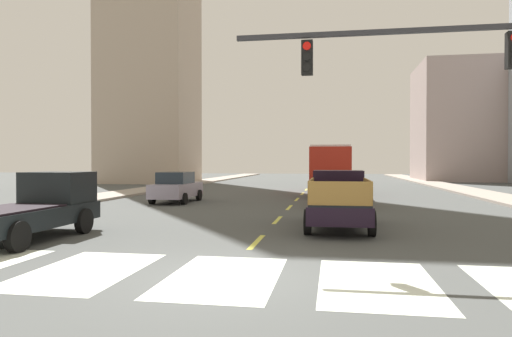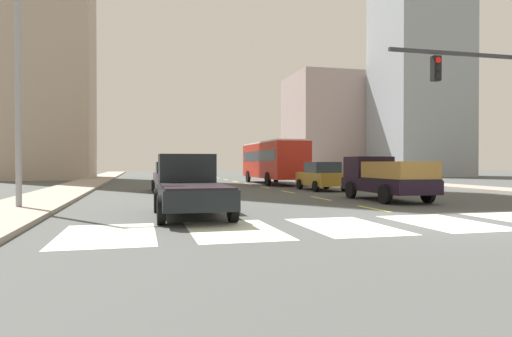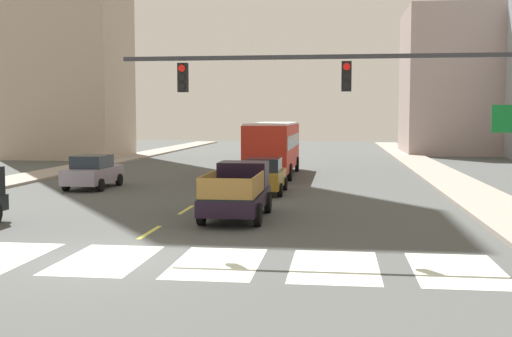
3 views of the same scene
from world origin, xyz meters
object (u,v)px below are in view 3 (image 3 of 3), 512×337
(pickup_stakebed, at_px, (239,192))
(sedan_near_right, at_px, (93,172))
(sedan_far, at_px, (264,176))
(city_bus, at_px, (274,145))
(traffic_signal_gantry, at_px, (394,96))

(pickup_stakebed, height_order, sedan_near_right, pickup_stakebed)
(pickup_stakebed, distance_m, sedan_far, 7.37)
(sedan_near_right, xyz_separation_m, sedan_far, (9.01, -0.94, 0.00))
(pickup_stakebed, relative_size, city_bus, 0.48)
(city_bus, height_order, sedan_near_right, city_bus)
(city_bus, relative_size, traffic_signal_gantry, 0.91)
(city_bus, xyz_separation_m, sedan_far, (0.45, -9.08, -1.09))
(pickup_stakebed, xyz_separation_m, sedan_far, (0.10, 7.37, -0.08))
(sedan_near_right, bearing_deg, traffic_signal_gantry, -46.26)
(sedan_far, height_order, traffic_signal_gantry, traffic_signal_gantry)
(traffic_signal_gantry, bearing_deg, sedan_far, 112.27)
(sedan_far, xyz_separation_m, traffic_signal_gantry, (5.08, -12.41, 3.44))
(sedan_far, bearing_deg, pickup_stakebed, -91.86)
(sedan_near_right, distance_m, traffic_signal_gantry, 19.71)
(pickup_stakebed, xyz_separation_m, sedan_near_right, (-8.90, 8.30, -0.08))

